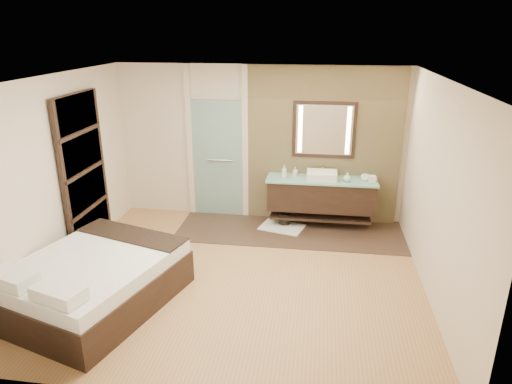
# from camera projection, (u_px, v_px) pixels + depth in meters

# --- Properties ---
(floor) EXTENTS (5.00, 5.00, 0.00)m
(floor) POSITION_uv_depth(u_px,v_px,m) (238.00, 277.00, 6.34)
(floor) COLOR #A27443
(floor) RESTS_ON ground
(tile_strip) EXTENTS (3.80, 1.30, 0.01)m
(tile_strip) POSITION_uv_depth(u_px,v_px,m) (290.00, 231.00, 7.75)
(tile_strip) COLOR #3B2C20
(tile_strip) RESTS_ON floor
(stone_wall) EXTENTS (2.60, 0.08, 2.70)m
(stone_wall) POSITION_uv_depth(u_px,v_px,m) (323.00, 146.00, 7.79)
(stone_wall) COLOR tan
(stone_wall) RESTS_ON floor
(vanity) EXTENTS (1.85, 0.55, 0.88)m
(vanity) POSITION_uv_depth(u_px,v_px,m) (321.00, 195.00, 7.79)
(vanity) COLOR black
(vanity) RESTS_ON stone_wall
(mirror_unit) EXTENTS (1.06, 0.04, 0.96)m
(mirror_unit) POSITION_uv_depth(u_px,v_px,m) (324.00, 130.00, 7.64)
(mirror_unit) COLOR black
(mirror_unit) RESTS_ON stone_wall
(frosted_door) EXTENTS (1.10, 0.12, 2.70)m
(frosted_door) POSITION_uv_depth(u_px,v_px,m) (218.00, 154.00, 8.10)
(frosted_door) COLOR #BAECE7
(frosted_door) RESTS_ON floor
(shoji_partition) EXTENTS (0.06, 1.20, 2.40)m
(shoji_partition) POSITION_uv_depth(u_px,v_px,m) (85.00, 174.00, 6.81)
(shoji_partition) COLOR black
(shoji_partition) RESTS_ON floor
(bed) EXTENTS (2.13, 2.39, 0.77)m
(bed) POSITION_uv_depth(u_px,v_px,m) (94.00, 281.00, 5.63)
(bed) COLOR black
(bed) RESTS_ON floor
(bath_mat) EXTENTS (0.83, 0.68, 0.02)m
(bath_mat) POSITION_uv_depth(u_px,v_px,m) (282.00, 227.00, 7.87)
(bath_mat) COLOR white
(bath_mat) RESTS_ON floor
(waste_bin) EXTENTS (0.22, 0.22, 0.23)m
(waste_bin) POSITION_uv_depth(u_px,v_px,m) (284.00, 219.00, 7.96)
(waste_bin) COLOR black
(waste_bin) RESTS_ON floor
(tissue_box) EXTENTS (0.14, 0.14, 0.10)m
(tissue_box) POSITION_uv_depth(u_px,v_px,m) (372.00, 179.00, 7.52)
(tissue_box) COLOR silver
(tissue_box) RESTS_ON vanity
(soap_bottle_a) EXTENTS (0.09, 0.09, 0.22)m
(soap_bottle_a) POSITION_uv_depth(u_px,v_px,m) (284.00, 172.00, 7.69)
(soap_bottle_a) COLOR silver
(soap_bottle_a) RESTS_ON vanity
(soap_bottle_b) EXTENTS (0.09, 0.09, 0.15)m
(soap_bottle_b) POSITION_uv_depth(u_px,v_px,m) (295.00, 171.00, 7.82)
(soap_bottle_b) COLOR #B2B2B2
(soap_bottle_b) RESTS_ON vanity
(soap_bottle_c) EXTENTS (0.13, 0.13, 0.16)m
(soap_bottle_c) POSITION_uv_depth(u_px,v_px,m) (347.00, 177.00, 7.51)
(soap_bottle_c) COLOR #A8D3CC
(soap_bottle_c) RESTS_ON vanity
(cup) EXTENTS (0.17, 0.17, 0.10)m
(cup) POSITION_uv_depth(u_px,v_px,m) (365.00, 178.00, 7.58)
(cup) COLOR white
(cup) RESTS_ON vanity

